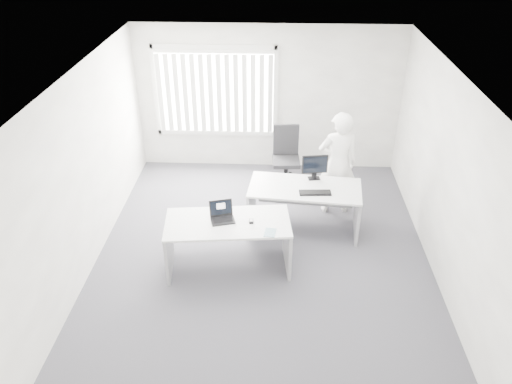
{
  "coord_description": "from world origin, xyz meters",
  "views": [
    {
      "loc": [
        0.17,
        -6.04,
        4.73
      ],
      "look_at": [
        -0.11,
        0.15,
        1.04
      ],
      "focal_mm": 35.0,
      "sensor_mm": 36.0,
      "label": 1
    }
  ],
  "objects_px": {
    "desk_near": "(228,235)",
    "office_chair": "(286,167)",
    "desk_far": "(304,199)",
    "person": "(337,164)",
    "monitor": "(315,167)",
    "laptop": "(223,213)"
  },
  "relations": [
    {
      "from": "desk_far",
      "to": "laptop",
      "type": "bearing_deg",
      "value": -134.37
    },
    {
      "from": "laptop",
      "to": "desk_near",
      "type": "bearing_deg",
      "value": -30.84
    },
    {
      "from": "desk_far",
      "to": "office_chair",
      "type": "relative_size",
      "value": 1.61
    },
    {
      "from": "person",
      "to": "laptop",
      "type": "xyz_separation_m",
      "value": [
        -1.75,
        -1.6,
        0.02
      ]
    },
    {
      "from": "desk_far",
      "to": "person",
      "type": "distance_m",
      "value": 0.89
    },
    {
      "from": "office_chair",
      "to": "laptop",
      "type": "height_order",
      "value": "office_chair"
    },
    {
      "from": "desk_far",
      "to": "office_chair",
      "type": "height_order",
      "value": "office_chair"
    },
    {
      "from": "office_chair",
      "to": "monitor",
      "type": "distance_m",
      "value": 1.47
    },
    {
      "from": "desk_near",
      "to": "laptop",
      "type": "height_order",
      "value": "laptop"
    },
    {
      "from": "office_chair",
      "to": "laptop",
      "type": "xyz_separation_m",
      "value": [
        -0.92,
        -2.52,
        0.57
      ]
    },
    {
      "from": "office_chair",
      "to": "laptop",
      "type": "bearing_deg",
      "value": -113.11
    },
    {
      "from": "office_chair",
      "to": "desk_far",
      "type": "bearing_deg",
      "value": -82.83
    },
    {
      "from": "desk_near",
      "to": "office_chair",
      "type": "distance_m",
      "value": 2.69
    },
    {
      "from": "office_chair",
      "to": "person",
      "type": "distance_m",
      "value": 1.36
    },
    {
      "from": "desk_near",
      "to": "desk_far",
      "type": "relative_size",
      "value": 1.0
    },
    {
      "from": "desk_far",
      "to": "office_chair",
      "type": "bearing_deg",
      "value": 105.95
    },
    {
      "from": "desk_far",
      "to": "person",
      "type": "relative_size",
      "value": 1.0
    },
    {
      "from": "person",
      "to": "laptop",
      "type": "height_order",
      "value": "person"
    },
    {
      "from": "person",
      "to": "monitor",
      "type": "bearing_deg",
      "value": 31.5
    },
    {
      "from": "desk_near",
      "to": "person",
      "type": "bearing_deg",
      "value": 38.28
    },
    {
      "from": "desk_near",
      "to": "desk_far",
      "type": "xyz_separation_m",
      "value": [
        1.12,
        1.02,
        -0.0
      ]
    },
    {
      "from": "desk_near",
      "to": "person",
      "type": "distance_m",
      "value": 2.36
    }
  ]
}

